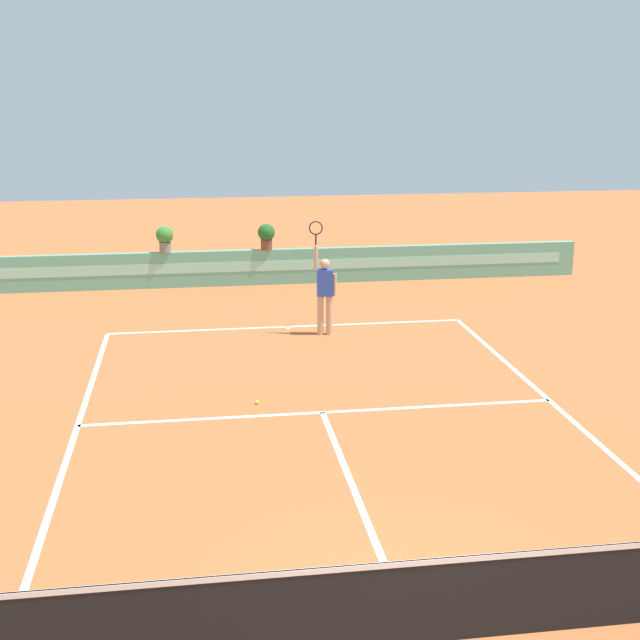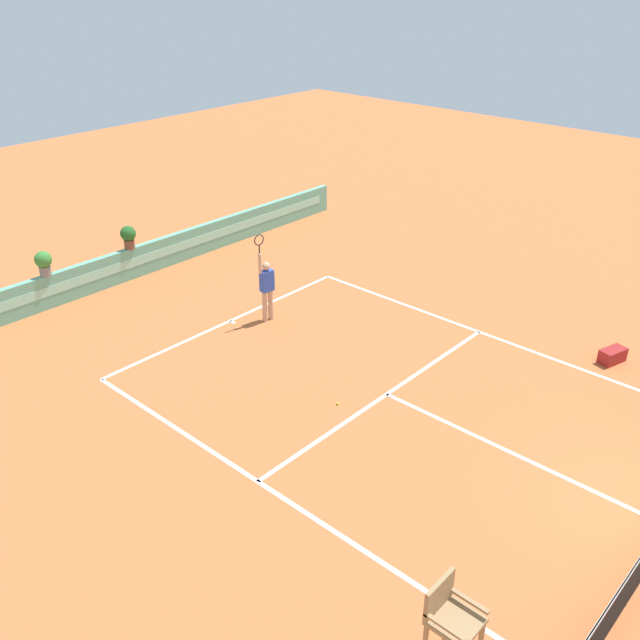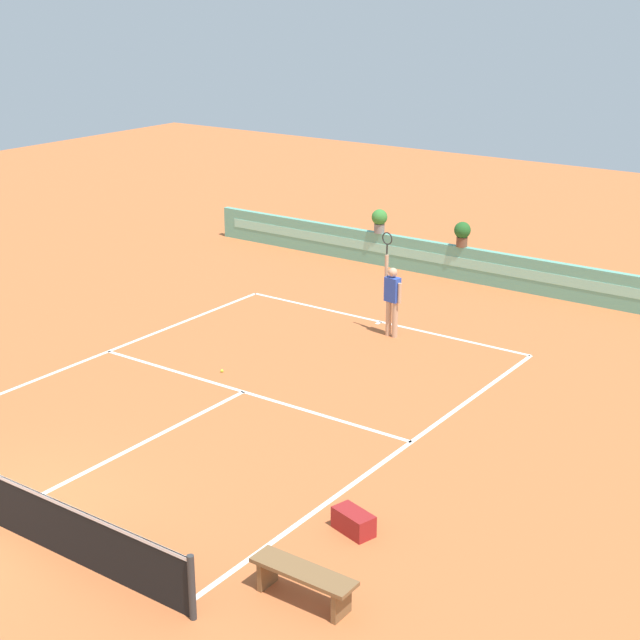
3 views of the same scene
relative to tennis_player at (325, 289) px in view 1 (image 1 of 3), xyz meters
The scene contains 8 objects.
ground_plane 5.31m from the tennis_player, 98.39° to the right, with size 60.00×60.00×0.00m, color #BC6033.
court_lines 4.62m from the tennis_player, 99.72° to the right, with size 8.32×11.94×0.01m.
net 11.19m from the tennis_player, 93.90° to the right, with size 8.92×0.10×1.00m.
back_wall_barrier 5.32m from the tennis_player, 98.26° to the left, with size 18.00×0.21×1.00m.
tennis_player is the anchor object (origin of this frame).
tennis_ball_near_baseline 4.69m from the tennis_player, 113.81° to the right, with size 0.07×0.07×0.07m, color #CCE033.
potted_plant_left 6.39m from the tennis_player, 124.86° to the left, with size 0.48×0.48×0.72m.
potted_plant_centre 5.32m from the tennis_player, 99.19° to the left, with size 0.48×0.48×0.72m.
Camera 1 is at (-2.06, -7.27, 5.46)m, focal length 48.14 mm.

